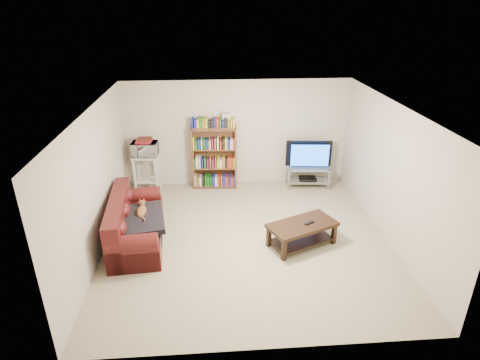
{
  "coord_description": "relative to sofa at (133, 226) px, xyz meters",
  "views": [
    {
      "loc": [
        -0.6,
        -6.13,
        3.96
      ],
      "look_at": [
        -0.1,
        0.4,
        1.0
      ],
      "focal_mm": 30.0,
      "sensor_mm": 36.0,
      "label": 1
    }
  ],
  "objects": [
    {
      "name": "cat",
      "position": [
        0.17,
        0.06,
        0.26
      ],
      "size": [
        0.26,
        0.55,
        0.16
      ],
      "primitive_type": null,
      "rotation": [
        0.0,
        0.0,
        0.08
      ],
      "color": "brown",
      "rests_on": "sofa"
    },
    {
      "name": "ceiling",
      "position": [
        2.02,
        -0.1,
        2.1
      ],
      "size": [
        5.0,
        5.0,
        0.0
      ],
      "primitive_type": "plane",
      "rotation": [
        3.14,
        0.0,
        0.0
      ],
      "color": "white",
      "rests_on": "ground"
    },
    {
      "name": "blanket",
      "position": [
        0.19,
        -0.12,
        0.2
      ],
      "size": [
        0.91,
        1.09,
        0.18
      ],
      "primitive_type": "cube",
      "rotation": [
        0.05,
        -0.04,
        0.16
      ],
      "color": "black",
      "rests_on": "sofa"
    },
    {
      "name": "television",
      "position": [
        3.62,
        2.04,
        0.47
      ],
      "size": [
        1.04,
        0.23,
        0.59
      ],
      "primitive_type": "imported",
      "rotation": [
        0.0,
        0.0,
        3.05
      ],
      "color": "black",
      "rests_on": "tv_stand"
    },
    {
      "name": "wall_left",
      "position": [
        -0.48,
        -0.1,
        0.9
      ],
      "size": [
        0.0,
        5.0,
        5.0
      ],
      "primitive_type": "plane",
      "rotation": [
        1.57,
        0.0,
        1.57
      ],
      "color": "beige",
      "rests_on": "ground"
    },
    {
      "name": "dvd_player",
      "position": [
        3.62,
        2.04,
        -0.11
      ],
      "size": [
        0.41,
        0.3,
        0.06
      ],
      "primitive_type": "cube",
      "rotation": [
        0.0,
        0.0,
        -0.09
      ],
      "color": "black",
      "rests_on": "tv_stand"
    },
    {
      "name": "floor",
      "position": [
        2.02,
        -0.1,
        -0.3
      ],
      "size": [
        5.0,
        5.0,
        0.0
      ],
      "primitive_type": "plane",
      "color": "#B9AC89",
      "rests_on": "ground"
    },
    {
      "name": "shelf_clutter",
      "position": [
        1.59,
        2.2,
        1.24
      ],
      "size": [
        0.74,
        0.24,
        0.28
      ],
      "rotation": [
        0.0,
        0.0,
        -0.06
      ],
      "color": "silver",
      "rests_on": "bookshelf"
    },
    {
      "name": "wall_back",
      "position": [
        2.02,
        2.4,
        0.9
      ],
      "size": [
        5.0,
        0.0,
        5.0
      ],
      "primitive_type": "plane",
      "rotation": [
        1.57,
        0.0,
        0.0
      ],
      "color": "beige",
      "rests_on": "ground"
    },
    {
      "name": "sofa",
      "position": [
        0.0,
        0.0,
        0.0
      ],
      "size": [
        1.01,
        2.02,
        0.84
      ],
      "rotation": [
        0.0,
        0.0,
        0.08
      ],
      "color": "#4D1414",
      "rests_on": "floor"
    },
    {
      "name": "wall_front",
      "position": [
        2.02,
        -2.6,
        0.9
      ],
      "size": [
        5.0,
        0.0,
        5.0
      ],
      "primitive_type": "plane",
      "rotation": [
        -1.57,
        0.0,
        0.0
      ],
      "color": "beige",
      "rests_on": "ground"
    },
    {
      "name": "coffee_table",
      "position": [
        2.96,
        -0.34,
        -0.0
      ],
      "size": [
        1.31,
        1.01,
        0.43
      ],
      "rotation": [
        0.0,
        0.0,
        0.42
      ],
      "color": "black",
      "rests_on": "floor"
    },
    {
      "name": "bookshelf",
      "position": [
        1.49,
        2.2,
        0.44
      ],
      "size": [
        1.01,
        0.37,
        1.44
      ],
      "rotation": [
        0.0,
        0.0,
        -0.06
      ],
      "color": "brown",
      "rests_on": "floor"
    },
    {
      "name": "microwave",
      "position": [
        0.0,
        2.0,
        0.73
      ],
      "size": [
        0.57,
        0.41,
        0.3
      ],
      "primitive_type": "imported",
      "rotation": [
        0.0,
        0.0,
        -0.08
      ],
      "color": "silver",
      "rests_on": "microwave_stand"
    },
    {
      "name": "remote",
      "position": [
        3.08,
        -0.35,
        0.14
      ],
      "size": [
        0.19,
        0.15,
        0.02
      ],
      "primitive_type": "cube",
      "rotation": [
        0.0,
        0.0,
        0.57
      ],
      "color": "black",
      "rests_on": "coffee_table"
    },
    {
      "name": "tv_stand",
      "position": [
        3.62,
        2.04,
        0.02
      ],
      "size": [
        0.99,
        0.52,
        0.48
      ],
      "rotation": [
        0.0,
        0.0,
        -0.09
      ],
      "color": "#999EA3",
      "rests_on": "floor"
    },
    {
      "name": "wall_right",
      "position": [
        4.52,
        -0.1,
        0.9
      ],
      "size": [
        0.0,
        5.0,
        5.0
      ],
      "primitive_type": "plane",
      "rotation": [
        1.57,
        0.0,
        -1.57
      ],
      "color": "beige",
      "rests_on": "ground"
    },
    {
      "name": "microwave_stand",
      "position": [
        0.0,
        2.0,
        0.26
      ],
      "size": [
        0.58,
        0.44,
        0.88
      ],
      "rotation": [
        0.0,
        0.0,
        -0.08
      ],
      "color": "silver",
      "rests_on": "floor"
    },
    {
      "name": "game_boxes",
      "position": [
        0.0,
        2.0,
        0.9
      ],
      "size": [
        0.34,
        0.3,
        0.05
      ],
      "primitive_type": "cube",
      "rotation": [
        0.0,
        0.0,
        -0.08
      ],
      "color": "maroon",
      "rests_on": "microwave"
    }
  ]
}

